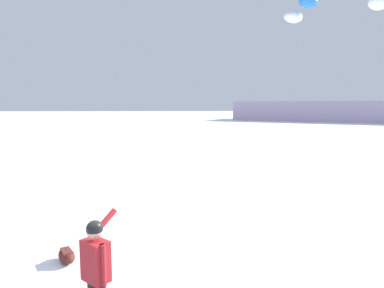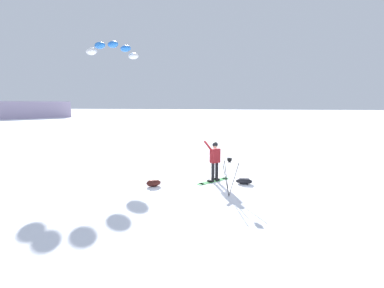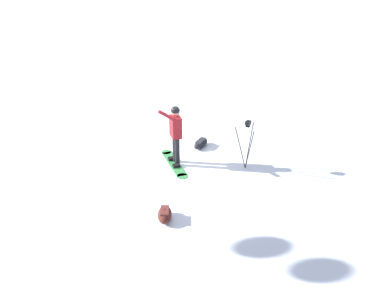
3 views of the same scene
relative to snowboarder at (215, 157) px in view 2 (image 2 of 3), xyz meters
name	(u,v)px [view 2 (image 2 of 3)]	position (x,y,z in m)	size (l,w,h in m)	color
ground_plane	(209,180)	(-0.23, -0.26, -1.08)	(300.00, 300.00, 0.00)	white
snowboarder	(215,157)	(0.00, 0.00, 0.00)	(0.50, 0.77, 1.78)	black
snowboard	(213,181)	(-0.04, -0.06, -1.06)	(1.44, 1.27, 0.10)	#3F994C
traction_kite	(113,49)	(-7.22, -8.08, 6.11)	(3.47, 3.32, 1.09)	white
gear_bag_large	(244,181)	(0.12, 1.27, -0.95)	(0.30, 0.70, 0.24)	black
camera_tripod	(229,169)	(1.85, 0.72, -0.06)	(0.57, 0.59, 1.45)	#262628
gear_bag_small	(154,183)	(1.17, -2.40, -0.93)	(0.58, 0.69, 0.28)	#4C1E19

